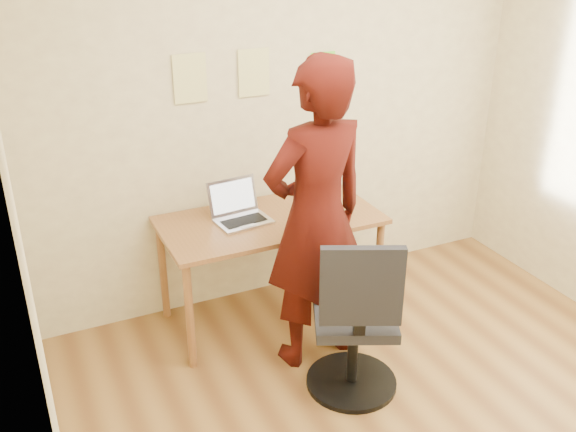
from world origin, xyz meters
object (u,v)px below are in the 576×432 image
desk (270,230)px  phone (316,224)px  laptop (239,212)px  person (316,218)px  office_chair (356,329)px

desk → phone: size_ratio=9.64×
phone → laptop: bearing=119.7°
laptop → phone: 0.49m
laptop → person: (0.26, -0.55, 0.14)m
laptop → phone: bearing=-40.0°
desk → laptop: (-0.18, 0.06, 0.14)m
person → laptop: bearing=-72.5°
laptop → person: bearing=-70.7°
desk → phone: (0.22, -0.21, 0.09)m
laptop → phone: laptop is taller
desk → laptop: size_ratio=3.88×
phone → person: 0.37m
person → office_chair: bearing=87.2°
desk → office_chair: 0.94m
office_chair → laptop: bearing=131.2°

